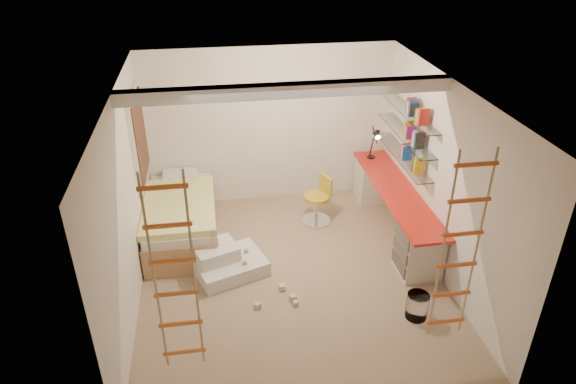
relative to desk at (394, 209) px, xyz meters
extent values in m
plane|color=#927A5E|center=(-1.72, -0.86, -0.40)|extent=(4.50, 4.50, 0.00)
cube|color=white|center=(-1.72, -0.56, 2.12)|extent=(4.00, 0.18, 0.16)
cube|color=white|center=(-3.69, 0.64, 1.15)|extent=(0.06, 1.15, 1.35)
cube|color=#4C2D1E|center=(-3.65, 0.64, 1.15)|extent=(0.02, 1.00, 1.20)
cylinder|color=white|center=(-0.34, -1.88, -0.24)|extent=(0.27, 0.27, 0.34)
cube|color=red|center=(0.00, -0.03, 0.33)|extent=(0.55, 2.80, 0.04)
cube|color=beige|center=(0.00, 1.07, -0.05)|extent=(0.52, 0.55, 0.71)
cube|color=beige|center=(0.00, -1.03, -0.05)|extent=(0.52, 0.55, 0.71)
cube|color=#4C4742|center=(-0.27, -1.03, 0.21)|extent=(0.02, 0.50, 0.18)
cube|color=#4C4742|center=(-0.27, -1.03, -0.01)|extent=(0.02, 0.50, 0.18)
cube|color=#4C4742|center=(-0.27, -1.03, -0.23)|extent=(0.02, 0.50, 0.18)
cube|color=white|center=(0.15, 0.27, 0.75)|extent=(0.25, 1.80, 0.01)
cube|color=white|center=(0.15, 0.27, 1.10)|extent=(0.25, 1.80, 0.01)
cube|color=white|center=(0.15, 0.27, 1.45)|extent=(0.25, 1.80, 0.01)
cube|color=#AD7F51|center=(-3.20, 0.37, -0.18)|extent=(1.00, 2.00, 0.45)
cube|color=white|center=(-3.20, 0.37, 0.11)|extent=(0.95, 1.95, 0.12)
cube|color=#EBF233|center=(-3.20, 0.22, 0.22)|extent=(1.02, 1.60, 0.10)
cube|color=white|center=(-3.20, 1.17, 0.23)|extent=(0.55, 0.35, 0.12)
cylinder|color=black|center=(-0.05, 1.12, 0.36)|extent=(0.14, 0.14, 0.02)
cylinder|color=black|center=(-0.05, 1.12, 0.55)|extent=(0.02, 0.15, 0.36)
cylinder|color=black|center=(-0.05, 1.02, 0.80)|extent=(0.02, 0.27, 0.20)
cone|color=black|center=(-0.05, 0.90, 0.85)|extent=(0.12, 0.14, 0.15)
cylinder|color=#FFEABF|center=(-0.05, 0.86, 0.82)|extent=(0.08, 0.04, 0.08)
cylinder|color=gold|center=(-1.10, 0.44, 0.05)|extent=(0.53, 0.53, 0.06)
cube|color=gold|center=(-0.95, 0.50, 0.24)|extent=(0.15, 0.30, 0.29)
cylinder|color=silver|center=(-1.10, 0.44, -0.15)|extent=(0.06, 0.06, 0.41)
cylinder|color=silver|center=(-1.10, 0.44, -0.38)|extent=(0.60, 0.60, 0.05)
cube|color=silver|center=(-2.54, -0.62, -0.30)|extent=(1.11, 0.98, 0.20)
cube|color=silver|center=(-2.72, -0.57, -0.10)|extent=(0.68, 0.62, 0.20)
cube|color=#CCB284|center=(-2.72, -0.57, 0.04)|extent=(0.10, 0.10, 0.08)
cube|color=#CCB284|center=(-2.72, -0.57, 0.12)|extent=(0.09, 0.09, 0.07)
cube|color=#CCB284|center=(-2.72, -0.57, 0.21)|extent=(0.08, 0.08, 0.12)
cube|color=#CCB284|center=(-2.34, -0.76, -0.17)|extent=(0.06, 0.06, 0.06)
cube|color=#CCB284|center=(-2.30, -0.50, -0.17)|extent=(0.06, 0.06, 0.06)
cube|color=#CCB284|center=(-2.78, -0.79, -0.17)|extent=(0.06, 0.06, 0.06)
cube|color=#CCB284|center=(-1.76, -1.45, -0.37)|extent=(0.07, 0.07, 0.07)
cube|color=#CCB284|center=(-2.24, -1.42, -0.37)|extent=(0.07, 0.07, 0.07)
cube|color=#CCB284|center=(-1.78, -1.34, -0.37)|extent=(0.07, 0.07, 0.07)
cube|color=#CCB284|center=(-1.88, -1.13, -0.37)|extent=(0.07, 0.07, 0.07)
cube|color=yellow|center=(0.15, 0.27, 0.86)|extent=(0.14, 0.52, 0.22)
cube|color=orange|center=(0.15, 0.27, 1.21)|extent=(0.14, 0.52, 0.22)
cube|color=#1E722D|center=(0.15, 0.27, 1.56)|extent=(0.14, 0.64, 0.22)
camera|label=1|loc=(-2.64, -6.36, 3.99)|focal=32.00mm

